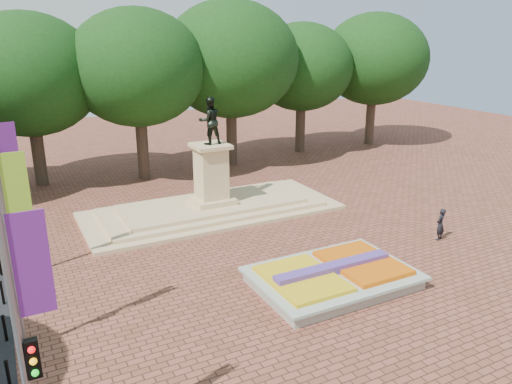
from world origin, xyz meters
The scene contains 7 objects.
ground centered at (0.00, 0.00, 0.00)m, with size 90.00×90.00×0.00m, color brown.
flower_bed centered at (1.03, -2.00, 0.38)m, with size 6.30×4.30×0.91m.
monument centered at (0.00, 8.00, 0.88)m, with size 14.00×6.00×6.40m.
tree_row_back centered at (2.33, 18.00, 6.67)m, with size 44.80×8.80×10.43m.
banner_poles centered at (-10.08, -1.31, 3.88)m, with size 0.88×11.17×7.00m.
bollard_row centered at (-10.70, -1.50, 0.53)m, with size 0.12×13.12×0.98m.
pedestrian centered at (8.29, -0.65, 0.79)m, with size 0.58×0.38×1.58m, color black.
Camera 1 is at (-9.95, -16.40, 9.65)m, focal length 35.00 mm.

